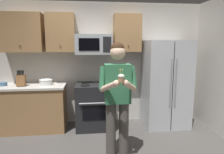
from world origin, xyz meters
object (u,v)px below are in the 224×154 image
(knife_block, at_px, (21,80))
(bowl_small_colored, at_px, (3,84))
(cupcake, at_px, (121,78))
(bowl_large_white, at_px, (46,82))
(person, at_px, (118,94))
(refrigerator, at_px, (166,84))
(oven_range, at_px, (95,106))
(microwave, at_px, (94,44))

(knife_block, height_order, bowl_small_colored, knife_block)
(cupcake, bearing_deg, bowl_large_white, 130.34)
(person, bearing_deg, refrigerator, 43.57)
(bowl_large_white, distance_m, cupcake, 1.99)
(refrigerator, height_order, bowl_large_white, refrigerator)
(person, bearing_deg, knife_block, 146.64)
(cupcake, bearing_deg, refrigerator, 50.86)
(refrigerator, bearing_deg, oven_range, 178.50)
(microwave, distance_m, bowl_small_colored, 1.94)
(microwave, xyz_separation_m, cupcake, (0.31, -1.62, -0.43))
(microwave, relative_size, cupcake, 4.26)
(bowl_large_white, xyz_separation_m, cupcake, (1.27, -1.50, 0.31))
(microwave, height_order, person, microwave)
(bowl_small_colored, distance_m, cupcake, 2.62)
(refrigerator, xyz_separation_m, bowl_small_colored, (-3.28, 0.08, 0.06))
(oven_range, relative_size, microwave, 1.26)
(oven_range, distance_m, bowl_large_white, 1.09)
(oven_range, height_order, refrigerator, refrigerator)
(microwave, height_order, bowl_large_white, microwave)
(oven_range, xyz_separation_m, microwave, (0.00, 0.12, 1.26))
(knife_block, bearing_deg, cupcake, -40.33)
(bowl_small_colored, bearing_deg, bowl_large_white, -2.62)
(oven_range, bearing_deg, microwave, 89.98)
(microwave, relative_size, refrigerator, 0.41)
(microwave, height_order, bowl_small_colored, microwave)
(oven_range, height_order, knife_block, knife_block)
(knife_block, height_order, bowl_large_white, knife_block)
(oven_range, relative_size, knife_block, 2.91)
(person, bearing_deg, bowl_small_colored, 150.05)
(refrigerator, distance_m, knife_block, 2.92)
(bowl_small_colored, relative_size, cupcake, 0.88)
(person, bearing_deg, oven_range, 105.08)
(oven_range, height_order, bowl_large_white, bowl_large_white)
(microwave, distance_m, person, 1.51)
(refrigerator, bearing_deg, bowl_small_colored, 178.64)
(knife_block, relative_size, bowl_large_white, 1.27)
(knife_block, distance_m, bowl_large_white, 0.46)
(refrigerator, relative_size, cupcake, 10.35)
(oven_range, bearing_deg, knife_block, -178.79)
(person, bearing_deg, cupcake, -90.00)
(microwave, relative_size, bowl_large_white, 2.94)
(refrigerator, relative_size, bowl_small_colored, 11.72)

